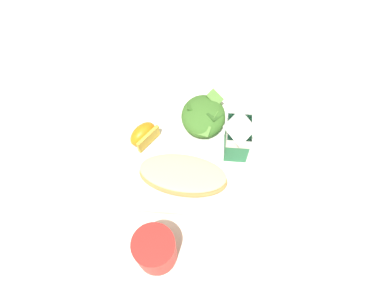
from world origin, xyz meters
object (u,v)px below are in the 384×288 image
(cheesy_pizza_bread, at_px, (183,176))
(paper_napkin, at_px, (290,100))
(green_salad_pile, at_px, (203,116))
(orange_wedge_front, at_px, (143,135))
(milk_carton, at_px, (238,136))
(white_plate, at_px, (192,148))
(drinking_red_cup, at_px, (155,250))

(cheesy_pizza_bread, relative_size, paper_napkin, 1.60)
(green_salad_pile, bearing_deg, cheesy_pizza_bread, -12.79)
(orange_wedge_front, bearing_deg, milk_carton, 87.07)
(milk_carton, xyz_separation_m, paper_napkin, (-0.14, 0.12, -0.07))
(white_plate, distance_m, cheesy_pizza_bread, 0.08)
(white_plate, height_order, milk_carton, milk_carton)
(orange_wedge_front, bearing_deg, paper_napkin, 112.67)
(white_plate, distance_m, milk_carton, 0.11)
(milk_carton, height_order, paper_napkin, milk_carton)
(paper_napkin, bearing_deg, orange_wedge_front, -67.33)
(milk_carton, height_order, drinking_red_cup, milk_carton)
(white_plate, distance_m, drinking_red_cup, 0.22)
(white_plate, relative_size, milk_carton, 2.55)
(white_plate, distance_m, paper_napkin, 0.25)
(cheesy_pizza_bread, height_order, orange_wedge_front, orange_wedge_front)
(white_plate, xyz_separation_m, milk_carton, (0.00, 0.09, 0.07))
(milk_carton, distance_m, paper_napkin, 0.20)
(green_salad_pile, relative_size, drinking_red_cup, 1.17)
(milk_carton, bearing_deg, paper_napkin, 138.61)
(white_plate, relative_size, cheesy_pizza_bread, 1.59)
(cheesy_pizza_bread, xyz_separation_m, orange_wedge_front, (-0.08, -0.09, 0.00))
(orange_wedge_front, bearing_deg, drinking_red_cup, 12.93)
(cheesy_pizza_bread, distance_m, drinking_red_cup, 0.15)
(orange_wedge_front, height_order, drinking_red_cup, drinking_red_cup)
(orange_wedge_front, xyz_separation_m, drinking_red_cup, (0.22, 0.05, 0.01))
(orange_wedge_front, bearing_deg, white_plate, 84.98)
(drinking_red_cup, bearing_deg, white_plate, 167.91)
(white_plate, xyz_separation_m, cheesy_pizza_bread, (0.07, -0.01, 0.03))
(cheesy_pizza_bread, bearing_deg, paper_napkin, 133.65)
(white_plate, xyz_separation_m, paper_napkin, (-0.14, 0.21, -0.01))
(drinking_red_cup, bearing_deg, paper_napkin, 144.25)
(cheesy_pizza_bread, relative_size, drinking_red_cup, 1.92)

